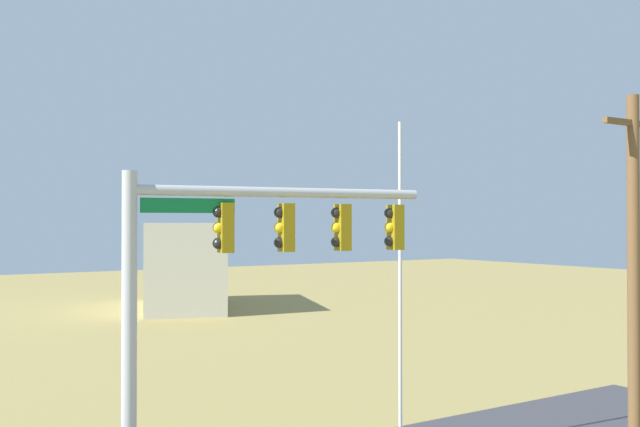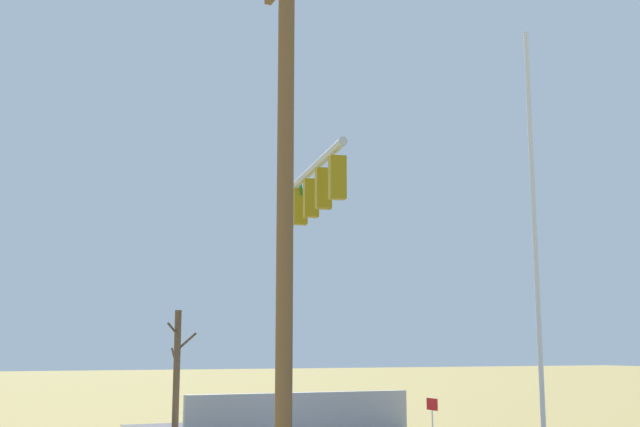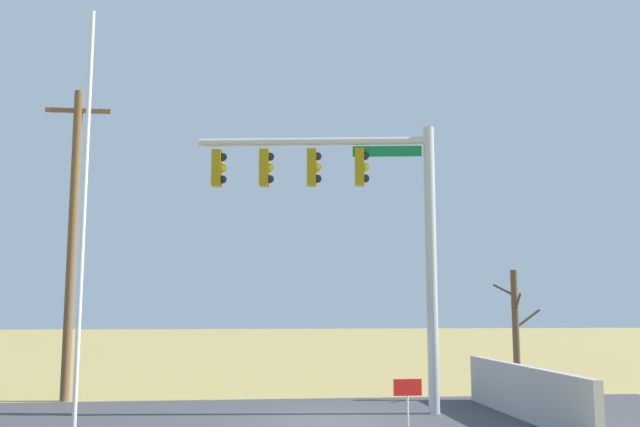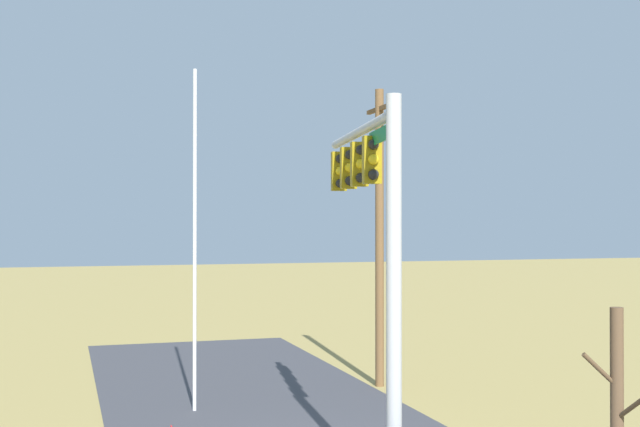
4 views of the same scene
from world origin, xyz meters
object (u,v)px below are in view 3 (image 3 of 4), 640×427
(flagpole, at_px, (84,215))
(utility_pole, at_px, (72,236))
(bare_tree, at_px, (516,332))
(signal_mast, at_px, (357,206))
(open_sign, at_px, (408,395))

(flagpole, bearing_deg, utility_pole, 105.10)
(flagpole, xyz_separation_m, bare_tree, (11.28, 4.65, -2.62))
(flagpole, relative_size, bare_tree, 2.44)
(bare_tree, bearing_deg, flagpole, -157.58)
(utility_pole, bearing_deg, bare_tree, -5.52)
(signal_mast, bearing_deg, bare_tree, 22.45)
(open_sign, bearing_deg, bare_tree, 52.34)
(signal_mast, relative_size, bare_tree, 1.96)
(utility_pole, height_order, bare_tree, utility_pole)
(flagpole, bearing_deg, open_sign, -12.04)
(signal_mast, xyz_separation_m, utility_pole, (-7.89, 3.30, -0.53))
(utility_pole, xyz_separation_m, open_sign, (8.19, -7.30, -3.80))
(open_sign, bearing_deg, utility_pole, 138.28)
(signal_mast, xyz_separation_m, bare_tree, (4.98, 2.06, -3.32))
(signal_mast, relative_size, flagpole, 0.80)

